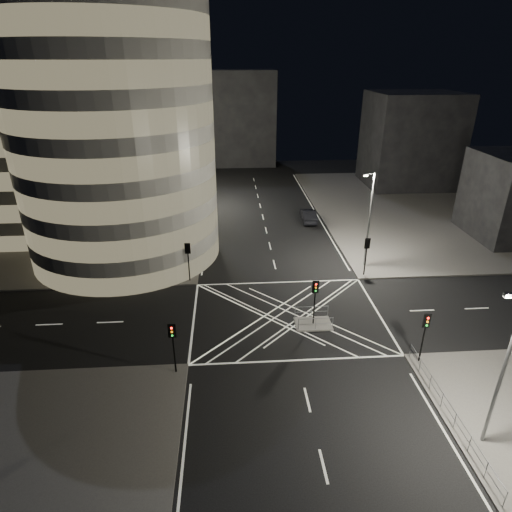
{
  "coord_description": "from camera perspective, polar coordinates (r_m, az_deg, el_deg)",
  "views": [
    {
      "loc": [
        -4.79,
        -30.97,
        20.32
      ],
      "look_at": [
        -2.27,
        5.92,
        3.0
      ],
      "focal_mm": 30.0,
      "sensor_mm": 36.0,
      "label": 1
    }
  ],
  "objects": [
    {
      "name": "sidewalk_far_right",
      "position": [
        70.09,
        25.27,
        5.88
      ],
      "size": [
        42.0,
        42.0,
        0.15
      ],
      "primitive_type": "cube",
      "color": "#565451",
      "rests_on": "ground"
    },
    {
      "name": "office_tower_curved",
      "position": [
        52.76,
        -22.25,
        14.97
      ],
      "size": [
        30.0,
        29.0,
        27.2
      ],
      "color": "#989690",
      "rests_on": "sidewalk_far_left"
    },
    {
      "name": "office_block_rear",
      "position": [
        75.53,
        -17.85,
        17.0
      ],
      "size": [
        24.0,
        16.0,
        22.0
      ],
      "primitive_type": "cube",
      "color": "#989690",
      "rests_on": "sidewalk_far_left"
    },
    {
      "name": "building_far_end",
      "position": [
        89.69,
        -3.54,
        17.8
      ],
      "size": [
        18.0,
        8.0,
        18.0
      ],
      "primitive_type": "cube",
      "color": "black",
      "rests_on": "ground"
    },
    {
      "name": "tree_e",
      "position": [
        66.28,
        -8.88,
        10.49
      ],
      "size": [
        3.98,
        3.98,
        6.07
      ],
      "color": "black",
      "rests_on": "sidewalk_far_left"
    },
    {
      "name": "tree_a",
      "position": [
        43.13,
        -11.28,
        4.0
      ],
      "size": [
        4.63,
        4.63,
        7.67
      ],
      "color": "black",
      "rests_on": "sidewalk_far_left"
    },
    {
      "name": "street_lamp_left_far",
      "position": [
        62.91,
        -8.19,
        11.26
      ],
      "size": [
        1.25,
        0.25,
        10.0
      ],
      "color": "slate",
      "rests_on": "sidewalk_far_left"
    },
    {
      "name": "traffic_signal_nr",
      "position": [
        32.74,
        21.62,
        -9.03
      ],
      "size": [
        0.55,
        0.22,
        4.0
      ],
      "color": "black",
      "rests_on": "sidewalk_near_right"
    },
    {
      "name": "central_island",
      "position": [
        36.39,
        7.62,
        -8.95
      ],
      "size": [
        3.0,
        2.0,
        0.15
      ],
      "primitive_type": "cube",
      "color": "slate",
      "rests_on": "ground"
    },
    {
      "name": "traffic_signal_fl",
      "position": [
        41.78,
        -9.05,
        0.15
      ],
      "size": [
        0.55,
        0.22,
        4.0
      ],
      "color": "black",
      "rests_on": "sidewalk_far_left"
    },
    {
      "name": "railing_island_south",
      "position": [
        35.32,
        7.95,
        -8.93
      ],
      "size": [
        2.8,
        0.06,
        1.1
      ],
      "primitive_type": "cube",
      "color": "slate",
      "rests_on": "central_island"
    },
    {
      "name": "sidewalk_far_left",
      "position": [
        66.0,
        -25.3,
        4.78
      ],
      "size": [
        42.0,
        42.0,
        0.15
      ],
      "primitive_type": "cube",
      "color": "#565451",
      "rests_on": "ground"
    },
    {
      "name": "street_lamp_right_far",
      "position": [
        44.93,
        14.85,
        5.03
      ],
      "size": [
        1.25,
        0.25,
        10.0
      ],
      "color": "slate",
      "rests_on": "sidewalk_far_right"
    },
    {
      "name": "traffic_signal_nl",
      "position": [
        30.05,
        -11.03,
        -10.83
      ],
      "size": [
        0.55,
        0.22,
        4.0
      ],
      "color": "black",
      "rests_on": "sidewalk_near_left"
    },
    {
      "name": "tree_b",
      "position": [
        48.96,
        -10.45,
        5.81
      ],
      "size": [
        4.61,
        4.61,
        7.0
      ],
      "color": "black",
      "rests_on": "sidewalk_far_left"
    },
    {
      "name": "tree_c",
      "position": [
        54.67,
        -9.82,
        7.74
      ],
      "size": [
        3.88,
        3.88,
        6.44
      ],
      "color": "black",
      "rests_on": "sidewalk_far_left"
    },
    {
      "name": "street_lamp_left_near",
      "position": [
        45.68,
        -9.58,
        5.86
      ],
      "size": [
        1.25,
        0.25,
        10.0
      ],
      "color": "slate",
      "rests_on": "sidewalk_far_left"
    },
    {
      "name": "tree_d",
      "position": [
        60.25,
        -9.36,
        9.98
      ],
      "size": [
        5.24,
        5.24,
        7.81
      ],
      "color": "black",
      "rests_on": "sidewalk_far_left"
    },
    {
      "name": "railing_island_north",
      "position": [
        36.79,
        7.41,
        -7.37
      ],
      "size": [
        2.8,
        0.06,
        1.1
      ],
      "primitive_type": "cube",
      "color": "slate",
      "rests_on": "central_island"
    },
    {
      "name": "building_right_far",
      "position": [
        78.4,
        19.92,
        14.37
      ],
      "size": [
        14.0,
        12.0,
        15.0
      ],
      "primitive_type": "cube",
      "color": "black",
      "rests_on": "sidewalk_far_right"
    },
    {
      "name": "sedan",
      "position": [
        58.32,
        7.01,
        5.39
      ],
      "size": [
        1.96,
        5.13,
        1.67
      ],
      "primitive_type": "imported",
      "rotation": [
        0.0,
        0.0,
        3.1
      ],
      "color": "black",
      "rests_on": "ground"
    },
    {
      "name": "traffic_signal_fr",
      "position": [
        43.75,
        14.54,
        0.81
      ],
      "size": [
        0.55,
        0.22,
        4.0
      ],
      "color": "black",
      "rests_on": "sidewalk_far_right"
    },
    {
      "name": "ground",
      "position": [
        37.35,
        4.14,
        -7.93
      ],
      "size": [
        120.0,
        120.0,
        0.0
      ],
      "primitive_type": "plane",
      "color": "black",
      "rests_on": "ground"
    },
    {
      "name": "railing_near_right",
      "position": [
        30.18,
        24.26,
        -18.2
      ],
      "size": [
        0.06,
        11.7,
        1.1
      ],
      "primitive_type": "cube",
      "color": "slate",
      "rests_on": "sidewalk_near_right"
    },
    {
      "name": "traffic_signal_island",
      "position": [
        34.9,
        7.88,
        -5.09
      ],
      "size": [
        0.55,
        0.22,
        4.0
      ],
      "color": "black",
      "rests_on": "central_island"
    },
    {
      "name": "street_lamp_right_near",
      "position": [
        26.63,
        30.11,
        -12.56
      ],
      "size": [
        1.25,
        0.25,
        10.0
      ],
      "color": "slate",
      "rests_on": "sidewalk_near_right"
    }
  ]
}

